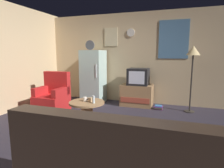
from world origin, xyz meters
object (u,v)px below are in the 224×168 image
at_px(wine_glass, 94,99).
at_px(tv_stand, 137,95).
at_px(fridge, 93,76).
at_px(coffee_table, 87,112).
at_px(armchair, 53,97).
at_px(remote_control, 88,99).
at_px(crt_tv, 138,77).
at_px(mug_ceramic_tan, 90,100).
at_px(standing_lamp, 193,56).
at_px(mug_ceramic_white, 85,99).
at_px(book_stack, 158,107).

bearing_deg(wine_glass, tv_stand, 72.70).
xyz_separation_m(fridge, coffee_table, (0.57, -1.58, -0.54)).
bearing_deg(wine_glass, armchair, 158.76).
relative_size(remote_control, armchair, 0.16).
height_order(coffee_table, armchair, armchair).
bearing_deg(crt_tv, remote_control, -118.01).
distance_m(tv_stand, mug_ceramic_tan, 1.73).
distance_m(coffee_table, wine_glass, 0.35).
bearing_deg(armchair, mug_ceramic_tan, -19.72).
xyz_separation_m(standing_lamp, wine_glass, (-1.86, -1.52, -0.84)).
height_order(standing_lamp, mug_ceramic_white, standing_lamp).
bearing_deg(remote_control, mug_ceramic_tan, -78.75).
relative_size(standing_lamp, remote_control, 10.60).
relative_size(standing_lamp, mug_ceramic_tan, 17.67).
relative_size(tv_stand, standing_lamp, 0.53).
bearing_deg(book_stack, armchair, -158.54).
distance_m(coffee_table, mug_ceramic_tan, 0.27).
distance_m(mug_ceramic_white, book_stack, 2.00).
xyz_separation_m(crt_tv, armchair, (-1.90, -1.16, -0.46)).
relative_size(coffee_table, mug_ceramic_white, 8.00).
distance_m(wine_glass, remote_control, 0.32).
relative_size(wine_glass, book_stack, 0.69).
relative_size(wine_glass, remote_control, 1.00).
xyz_separation_m(tv_stand, armchair, (-1.86, -1.16, 0.05)).
bearing_deg(book_stack, wine_glass, -127.04).
bearing_deg(mug_ceramic_tan, wine_glass, -35.88).
relative_size(fridge, standing_lamp, 1.11).
relative_size(tv_stand, armchair, 0.87).
relative_size(mug_ceramic_white, remote_control, 0.60).
xyz_separation_m(remote_control, armchair, (-1.12, 0.30, -0.11)).
relative_size(tv_stand, remote_control, 5.60).
height_order(wine_glass, mug_ceramic_white, wine_glass).
height_order(crt_tv, book_stack, crt_tv).
distance_m(crt_tv, wine_glass, 1.79).
xyz_separation_m(crt_tv, wine_glass, (-0.56, -1.68, -0.28)).
xyz_separation_m(tv_stand, standing_lamp, (1.34, -0.16, 1.07)).
xyz_separation_m(wine_glass, mug_ceramic_white, (-0.23, 0.08, -0.03)).
relative_size(crt_tv, wine_glass, 3.60).
bearing_deg(crt_tv, coffee_table, -114.53).
bearing_deg(standing_lamp, remote_control, -147.97).
bearing_deg(book_stack, fridge, 175.43).
height_order(fridge, standing_lamp, fridge).
relative_size(fridge, remote_control, 11.80).
xyz_separation_m(fridge, armchair, (-0.59, -1.12, -0.42)).
xyz_separation_m(tv_stand, crt_tv, (0.03, -0.00, 0.51)).
bearing_deg(fridge, crt_tv, 1.57).
xyz_separation_m(standing_lamp, mug_ceramic_tan, (-1.97, -1.44, -0.87)).
distance_m(fridge, tv_stand, 1.36).
height_order(standing_lamp, coffee_table, standing_lamp).
height_order(wine_glass, mug_ceramic_tan, wine_glass).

